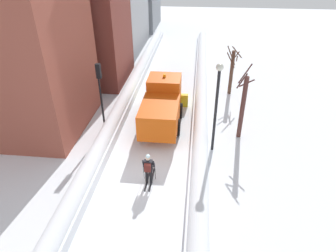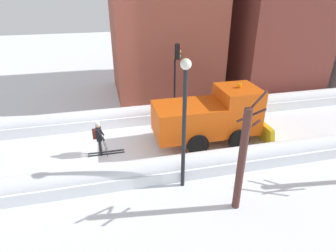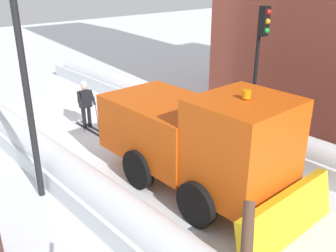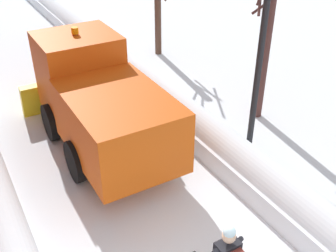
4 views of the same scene
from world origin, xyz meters
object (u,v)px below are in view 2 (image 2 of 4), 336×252
at_px(plow_truck, 212,116).
at_px(street_lamp, 184,112).
at_px(traffic_light_pole, 176,67).
at_px(bare_tree_near, 242,159).
at_px(skier, 99,136).

distance_m(plow_truck, street_lamp, 4.57).
distance_m(traffic_light_pole, bare_tree_near, 8.77).
xyz_separation_m(plow_truck, bare_tree_near, (5.02, -0.88, 0.68)).
bearing_deg(plow_truck, bare_tree_near, -9.99).
distance_m(traffic_light_pole, street_lamp, 7.18).
xyz_separation_m(plow_truck, street_lamp, (3.31, -2.52, 1.91)).
xyz_separation_m(plow_truck, traffic_light_pole, (-3.70, -0.94, 1.68)).
distance_m(skier, street_lamp, 5.24).
height_order(skier, bare_tree_near, bare_tree_near).
distance_m(plow_truck, bare_tree_near, 5.14).
bearing_deg(plow_truck, traffic_light_pole, -165.76).
height_order(plow_truck, traffic_light_pole, traffic_light_pole).
distance_m(plow_truck, skier, 5.82).
xyz_separation_m(plow_truck, skier, (0.00, -5.80, -0.48)).
relative_size(plow_truck, skier, 3.31).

